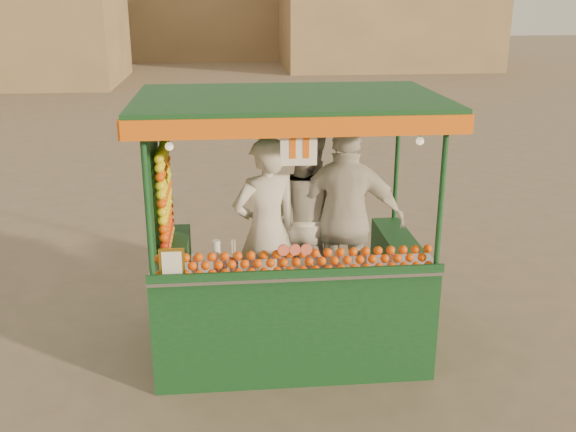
{
  "coord_description": "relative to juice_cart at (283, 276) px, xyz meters",
  "views": [
    {
      "loc": [
        -0.21,
        -5.64,
        3.19
      ],
      "look_at": [
        0.33,
        -0.11,
        1.29
      ],
      "focal_mm": 40.94,
      "sensor_mm": 36.0,
      "label": 1
    }
  ],
  "objects": [
    {
      "name": "vendor_left",
      "position": [
        -0.13,
        0.14,
        0.38
      ],
      "size": [
        0.74,
        0.61,
        1.74
      ],
      "rotation": [
        0.0,
        0.0,
        3.5
      ],
      "color": "beige",
      "rests_on": "ground"
    },
    {
      "name": "vendor_right",
      "position": [
        0.61,
        0.25,
        0.42
      ],
      "size": [
        1.14,
        0.64,
        1.83
      ],
      "rotation": [
        0.0,
        0.0,
        2.95
      ],
      "color": "silver",
      "rests_on": "ground"
    },
    {
      "name": "building_right",
      "position": [
        6.73,
        24.25,
        1.73
      ],
      "size": [
        9.0,
        6.0,
        5.0
      ],
      "primitive_type": "cube",
      "color": "#9A7D57",
      "rests_on": "ground"
    },
    {
      "name": "vendor_middle",
      "position": [
        0.24,
        0.5,
        0.38
      ],
      "size": [
        1.06,
        0.98,
        1.75
      ],
      "rotation": [
        0.0,
        0.0,
        2.67
      ],
      "color": "beige",
      "rests_on": "ground"
    },
    {
      "name": "ground",
      "position": [
        -0.27,
        0.25,
        -0.77
      ],
      "size": [
        90.0,
        90.0,
        0.0
      ],
      "primitive_type": "plane",
      "color": "brown",
      "rests_on": "ground"
    },
    {
      "name": "juice_cart",
      "position": [
        0.0,
        0.0,
        0.0
      ],
      "size": [
        2.6,
        1.69,
        2.37
      ],
      "color": "#0F381D",
      "rests_on": "ground"
    }
  ]
}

